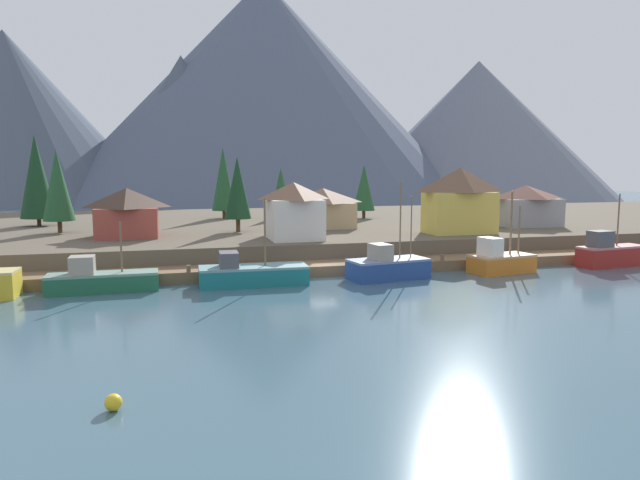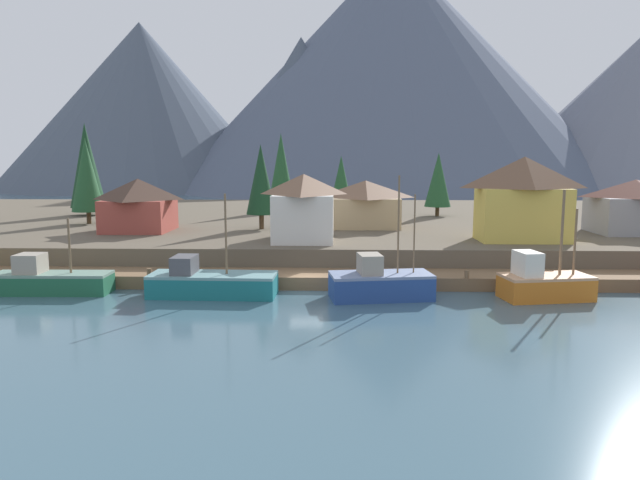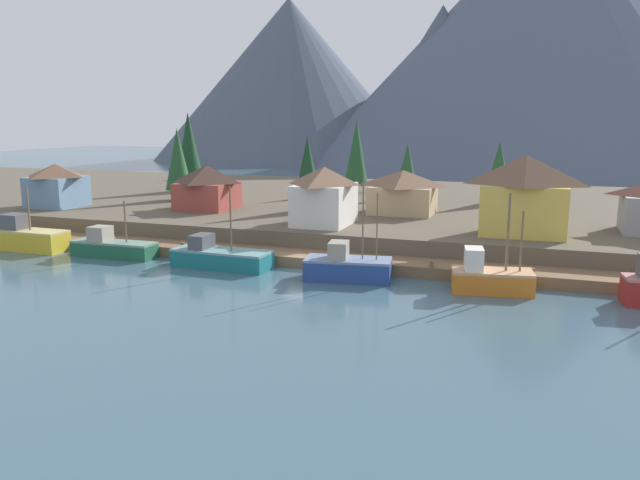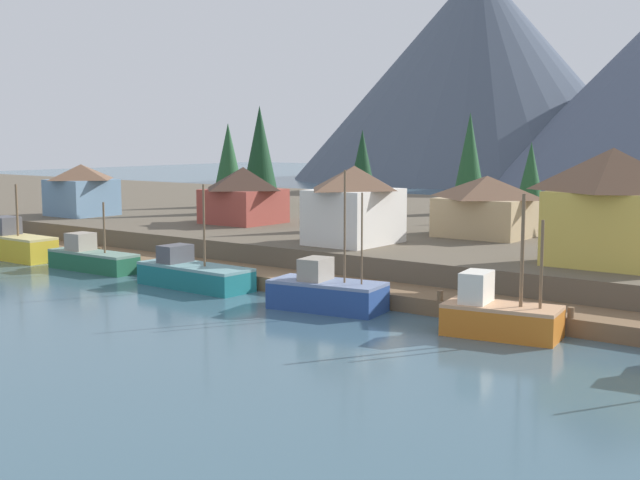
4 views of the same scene
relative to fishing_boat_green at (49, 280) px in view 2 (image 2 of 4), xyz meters
The scene contains 21 objects.
ground_plane 28.62m from the fishing_boat_green, 48.51° to the left, with size 400.00×400.00×1.00m, color #3D5B6B.
dock 19.25m from the fishing_boat_green, 10.17° to the left, with size 80.00×4.00×1.60m.
shoreline_bank 38.40m from the fishing_boat_green, 60.45° to the left, with size 400.00×56.00×2.50m, color brown.
mountain_west_peak 160.19m from the fishing_boat_green, 105.83° to the left, with size 92.47×92.47×53.29m, color #475160.
mountain_central_peak 141.02m from the fishing_boat_green, 85.83° to the left, with size 56.08×56.08×45.74m, color #475160.
mountain_east_peak 164.39m from the fishing_boat_green, 75.82° to the left, with size 145.57×145.57×76.39m, color #4C566B.
fishing_boat_green is the anchor object (origin of this frame).
fishing_boat_teal 12.09m from the fishing_boat_green, ahead, with size 9.18×3.35×7.42m.
fishing_boat_blue 24.29m from the fishing_boat_green, ahead, with size 7.52×4.14×8.72m.
fishing_boat_orange 35.81m from the fishing_boat_green, ahead, with size 6.51×3.83×7.75m.
house_tan 32.48m from the fishing_boat_green, 41.19° to the left, with size 7.53×6.48×5.02m.
house_grey 53.41m from the fishing_boat_green, 18.33° to the left, with size 7.98×6.39×5.31m.
house_red 17.49m from the fishing_boat_green, 86.50° to the left, with size 6.67×6.49×5.34m.
house_white 21.66m from the fishing_boat_green, 30.69° to the left, with size 5.58×7.14×6.00m.
house_yellow 39.73m from the fishing_boat_green, 16.18° to the left, with size 8.08×4.54×7.54m.
conifer_near_left 24.17m from the fishing_boat_green, 55.13° to the left, with size 3.14×3.14×8.82m.
conifer_near_right 35.86m from the fishing_boat_green, 108.58° to the left, with size 4.43×4.43×11.84m.
conifer_mid_left 41.89m from the fishing_boat_green, 70.92° to the left, with size 3.57×3.57×10.76m.
conifer_mid_right 25.30m from the fishing_boat_green, 106.54° to the left, with size 3.56×3.56×9.63m.
conifer_back_left 42.39m from the fishing_boat_green, 58.81° to the left, with size 2.74×2.74×7.70m.
conifer_back_right 48.17m from the fishing_boat_green, 44.49° to the left, with size 3.34×3.34×8.09m.
Camera 2 is at (2.29, -42.72, 9.95)m, focal length 32.60 mm.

